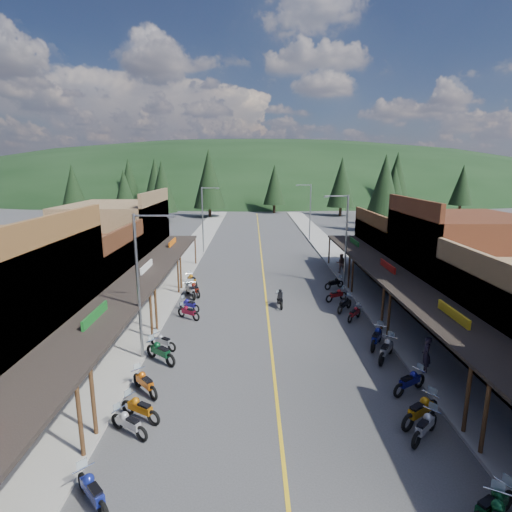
{
  "coord_description": "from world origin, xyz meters",
  "views": [
    {
      "loc": [
        -1.1,
        -26.14,
        10.28
      ],
      "look_at": [
        -0.78,
        6.62,
        3.0
      ],
      "focal_mm": 28.0,
      "sensor_mm": 36.0,
      "label": 1
    }
  ],
  "objects_px": {
    "bike_east_7": "(354,313)",
    "pedestrian_east_b": "(341,263)",
    "shop_east_2": "(458,263)",
    "pine_1": "(155,181)",
    "pine_7": "(129,180)",
    "bike_west_1": "(92,490)",
    "shop_west_3": "(119,240)",
    "bike_west_2": "(129,422)",
    "streetlight_2": "(345,236)",
    "bike_west_8": "(189,304)",
    "bike_east_5": "(386,348)",
    "shop_west_2": "(77,277)",
    "bike_east_8": "(345,303)",
    "shop_east_3": "(406,250)",
    "pine_11": "(384,187)",
    "pine_0": "(73,185)",
    "pine_9": "(394,190)",
    "bike_west_5": "(160,351)",
    "streetlight_0": "(141,281)",
    "pine_5": "(397,177)",
    "bike_west_3": "(140,407)",
    "bike_east_3": "(421,409)",
    "bike_west_10": "(195,289)",
    "pine_2": "(209,179)",
    "pine_3": "(274,185)",
    "bike_west_4": "(145,382)",
    "bike_east_9": "(336,294)",
    "streetlight_1": "(204,217)",
    "bike_east_6": "(377,336)",
    "bike_east_10": "(334,283)",
    "bike_west_9": "(191,289)",
    "bike_west_6": "(163,341)",
    "pine_4": "(342,182)",
    "bike_west_7": "(189,311)",
    "bike_west_11": "(192,280)",
    "pedestrian_east_a": "(426,355)",
    "bike_east_2": "(425,425)",
    "bike_east_1": "(492,504)",
    "rider_on_bike": "(280,300)",
    "pine_8": "(125,194)"
  },
  "relations": [
    {
      "from": "pine_1",
      "to": "pine_11",
      "type": "height_order",
      "value": "pine_1"
    },
    {
      "from": "pine_7",
      "to": "bike_west_1",
      "type": "height_order",
      "value": "pine_7"
    },
    {
      "from": "shop_west_3",
      "to": "bike_west_2",
      "type": "relative_size",
      "value": 5.51
    },
    {
      "from": "pine_0",
      "to": "pine_9",
      "type": "height_order",
      "value": "pine_0"
    },
    {
      "from": "bike_east_7",
      "to": "pedestrian_east_b",
      "type": "height_order",
      "value": "pedestrian_east_b"
    },
    {
      "from": "streetlight_1",
      "to": "bike_west_2",
      "type": "xyz_separation_m",
      "value": [
        1.01,
        -34.32,
        -3.9
      ]
    },
    {
      "from": "shop_east_2",
      "to": "streetlight_2",
      "type": "bearing_deg",
      "value": 137.32
    },
    {
      "from": "pine_9",
      "to": "bike_east_3",
      "type": "xyz_separation_m",
      "value": [
        -18.25,
        -56.72,
        -5.71
      ]
    },
    {
      "from": "pine_2",
      "to": "pine_8",
      "type": "height_order",
      "value": "pine_2"
    },
    {
      "from": "bike_west_7",
      "to": "bike_east_10",
      "type": "height_order",
      "value": "bike_east_10"
    },
    {
      "from": "bike_west_3",
      "to": "bike_east_3",
      "type": "xyz_separation_m",
      "value": [
        11.5,
        -0.36,
        0.08
      ]
    },
    {
      "from": "bike_west_8",
      "to": "bike_east_8",
      "type": "distance_m",
      "value": 11.36
    },
    {
      "from": "streetlight_2",
      "to": "bike_west_6",
      "type": "xyz_separation_m",
      "value": [
        -13.2,
        -12.73,
        -3.93
      ]
    },
    {
      "from": "bike_east_5",
      "to": "shop_west_2",
      "type": "bearing_deg",
      "value": -167.27
    },
    {
      "from": "pine_4",
      "to": "bike_east_1",
      "type": "bearing_deg",
      "value": -98.98
    },
    {
      "from": "shop_east_2",
      "to": "pine_1",
      "type": "relative_size",
      "value": 0.87
    },
    {
      "from": "bike_west_6",
      "to": "bike_east_7",
      "type": "relative_size",
      "value": 0.98
    },
    {
      "from": "pine_0",
      "to": "bike_east_10",
      "type": "xyz_separation_m",
      "value": [
        45.99,
        -55.09,
        -5.92
      ]
    },
    {
      "from": "pine_3",
      "to": "pine_7",
      "type": "distance_m",
      "value": 37.37
    },
    {
      "from": "bike_west_7",
      "to": "bike_west_11",
      "type": "xyz_separation_m",
      "value": [
        -0.89,
        7.77,
        0.08
      ]
    },
    {
      "from": "shop_east_2",
      "to": "bike_east_5",
      "type": "distance_m",
      "value": 11.29
    },
    {
      "from": "pine_8",
      "to": "bike_east_1",
      "type": "bearing_deg",
      "value": -63.65
    },
    {
      "from": "shop_east_2",
      "to": "pedestrian_east_a",
      "type": "distance_m",
      "value": 11.49
    },
    {
      "from": "bike_west_2",
      "to": "bike_west_9",
      "type": "height_order",
      "value": "bike_west_9"
    },
    {
      "from": "shop_east_3",
      "to": "pine_11",
      "type": "xyz_separation_m",
      "value": [
        6.25,
        26.7,
        4.65
      ]
    },
    {
      "from": "bike_west_6",
      "to": "pine_0",
      "type": "bearing_deg",
      "value": 58.92
    },
    {
      "from": "bike_east_6",
      "to": "bike_east_10",
      "type": "bearing_deg",
      "value": 120.64
    },
    {
      "from": "streetlight_0",
      "to": "bike_west_9",
      "type": "height_order",
      "value": "streetlight_0"
    },
    {
      "from": "shop_west_3",
      "to": "bike_east_10",
      "type": "xyz_separation_m",
      "value": [
        19.78,
        -4.39,
        -2.96
      ]
    },
    {
      "from": "shop_west_2",
      "to": "bike_west_8",
      "type": "distance_m",
      "value": 8.28
    },
    {
      "from": "bike_west_5",
      "to": "bike_west_8",
      "type": "distance_m",
      "value": 7.91
    },
    {
      "from": "bike_east_8",
      "to": "streetlight_2",
      "type": "bearing_deg",
      "value": 116.44
    },
    {
      "from": "streetlight_0",
      "to": "pine_4",
      "type": "height_order",
      "value": "pine_4"
    },
    {
      "from": "pine_5",
      "to": "pedestrian_east_b",
      "type": "distance_m",
      "value": 66.06
    },
    {
      "from": "pine_4",
      "to": "pine_7",
      "type": "xyz_separation_m",
      "value": [
        -50.0,
        16.0,
        0.0
      ]
    },
    {
      "from": "bike_west_5",
      "to": "streetlight_0",
      "type": "bearing_deg",
      "value": 111.21
    },
    {
      "from": "shop_east_3",
      "to": "pine_1",
      "type": "distance_m",
      "value": 69.95
    },
    {
      "from": "bike_east_1",
      "to": "rider_on_bike",
      "type": "bearing_deg",
      "value": 166.0
    },
    {
      "from": "pine_2",
      "to": "bike_west_8",
      "type": "distance_m",
      "value": 57.06
    },
    {
      "from": "bike_west_4",
      "to": "pedestrian_east_b",
      "type": "relative_size",
      "value": 1.11
    },
    {
      "from": "pine_2",
      "to": "bike_west_5",
      "type": "distance_m",
      "value": 64.85
    },
    {
      "from": "bike_east_9",
      "to": "pine_5",
      "type": "bearing_deg",
      "value": 129.68
    },
    {
      "from": "bike_west_10",
      "to": "bike_east_7",
      "type": "height_order",
      "value": "bike_west_10"
    },
    {
      "from": "pine_1",
      "to": "bike_east_7",
      "type": "relative_size",
      "value": 6.64
    },
    {
      "from": "pine_2",
      "to": "bike_east_6",
      "type": "relative_size",
      "value": 6.02
    },
    {
      "from": "pine_4",
      "to": "pedestrian_east_a",
      "type": "relative_size",
      "value": 6.76
    },
    {
      "from": "pedestrian_east_b",
      "to": "bike_east_8",
      "type": "bearing_deg",
      "value": 83.64
    },
    {
      "from": "bike_east_2",
      "to": "bike_east_9",
      "type": "distance_m",
      "value": 16.3
    },
    {
      "from": "streetlight_2",
      "to": "bike_west_8",
      "type": "distance_m",
      "value": 14.73
    },
    {
      "from": "bike_west_9",
      "to": "bike_east_5",
      "type": "relative_size",
      "value": 0.98
    }
  ]
}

